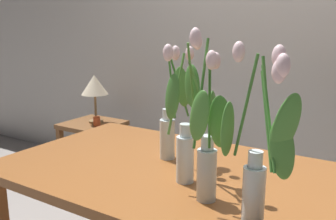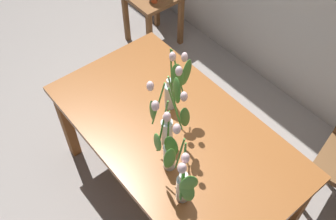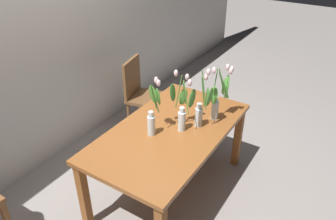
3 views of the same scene
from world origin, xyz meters
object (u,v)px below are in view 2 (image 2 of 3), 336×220
object	(u,v)px
tulip_vase_2	(168,151)
tulip_vase_3	(183,181)
side_table	(153,5)
tulip_vase_0	(169,119)
dining_table	(173,137)
tulip_vase_1	(173,88)

from	to	relation	value
tulip_vase_2	tulip_vase_3	size ratio (longest dim) A/B	1.07
side_table	tulip_vase_3	bearing A→B (deg)	-33.52
tulip_vase_0	tulip_vase_2	xyz separation A→B (m)	(0.14, -0.12, -0.03)
tulip_vase_2	tulip_vase_3	bearing A→B (deg)	-19.58
dining_table	side_table	distance (m)	1.71
tulip_vase_3	side_table	xyz separation A→B (m)	(-1.82, 1.21, -0.53)
tulip_vase_1	tulip_vase_0	bearing A→B (deg)	-45.37
dining_table	tulip_vase_2	distance (m)	0.39
dining_table	tulip_vase_3	world-z (taller)	tulip_vase_3
tulip_vase_1	tulip_vase_2	bearing A→B (deg)	-43.49
tulip_vase_1	tulip_vase_2	distance (m)	0.44
tulip_vase_1	side_table	size ratio (longest dim) A/B	0.93
tulip_vase_2	side_table	bearing A→B (deg)	144.98
tulip_vase_2	tulip_vase_3	world-z (taller)	tulip_vase_2
tulip_vase_3	side_table	bearing A→B (deg)	146.48
tulip_vase_1	dining_table	bearing A→B (deg)	-38.47
tulip_vase_0	tulip_vase_2	bearing A→B (deg)	-40.80
tulip_vase_2	side_table	size ratio (longest dim) A/B	1.06
tulip_vase_1	side_table	world-z (taller)	tulip_vase_1
tulip_vase_0	side_table	xyz separation A→B (m)	(-1.48, 1.02, -0.52)
dining_table	side_table	xyz separation A→B (m)	(-1.42, 0.93, -0.22)
dining_table	side_table	bearing A→B (deg)	146.84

